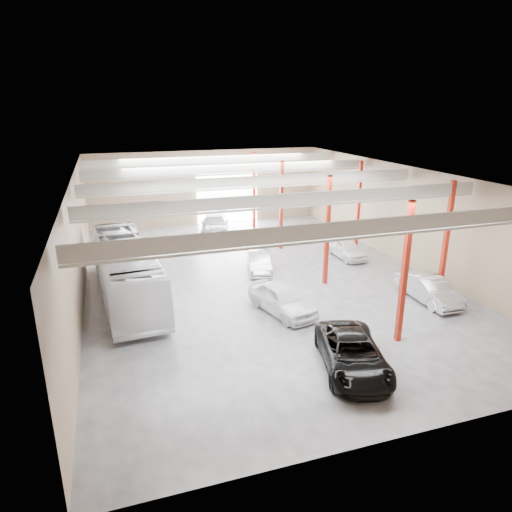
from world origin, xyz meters
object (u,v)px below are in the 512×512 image
car_right_far (346,248)px  black_sedan (353,354)px  coach_bus (126,270)px  car_right_near (429,289)px  car_row_b (259,262)px  car_row_c (215,224)px  car_row_a (282,299)px

car_right_far → black_sedan: bearing=-119.7°
coach_bus → car_right_near: (16.80, -6.09, -0.98)m
car_row_b → car_right_near: 11.22m
car_row_c → car_right_near: (8.52, -18.51, -0.08)m
coach_bus → black_sedan: bearing=-55.9°
coach_bus → car_right_far: coach_bus is taller
black_sedan → car_row_c: 23.62m
black_sedan → car_row_c: size_ratio=0.95×
car_right_near → car_right_far: 8.81m
coach_bus → car_row_b: 9.21m
coach_bus → car_row_c: 14.95m
car_row_b → car_row_c: size_ratio=0.72×
car_row_c → car_right_far: (7.90, -9.72, -0.14)m
car_row_a → car_row_b: car_row_a is taller
car_row_c → car_right_near: 20.38m
coach_bus → car_right_near: bearing=-24.1°
car_row_b → car_row_a: bearing=-85.0°
coach_bus → car_row_b: coach_bus is taller
black_sedan → car_row_b: bearing=105.3°
car_row_a → car_row_b: (0.90, 6.75, -0.13)m
black_sedan → car_row_b: 13.11m
car_row_a → car_right_far: size_ratio=1.16×
car_row_a → car_right_far: bearing=28.2°
coach_bus → car_right_far: (16.18, 2.70, -1.04)m
car_row_a → car_row_c: bearing=74.6°
black_sedan → car_right_far: (7.34, 13.89, -0.07)m
coach_bus → car_right_far: 16.43m
coach_bus → car_row_a: 9.43m
car_row_a → car_right_near: bearing=-22.7°
car_row_a → car_row_b: 6.82m
coach_bus → car_row_b: bearing=7.9°
coach_bus → car_row_c: coach_bus is taller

